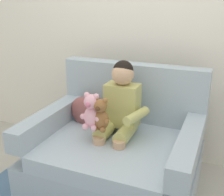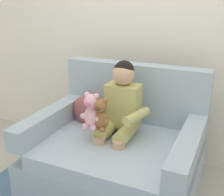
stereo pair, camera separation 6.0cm
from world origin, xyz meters
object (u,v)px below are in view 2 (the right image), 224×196
Objects in this scene: seated_child at (119,110)px; plush_pink at (92,112)px; armchair at (117,155)px; throw_pillow at (85,111)px; plush_brown at (101,115)px.

plush_pink is at bearing -134.86° from seated_child.
armchair is 4.80× the size of throw_pillow.
armchair is 0.38m from seated_child.
armchair reaches higher than plush_brown.
armchair is 5.02× the size of plush_brown.
seated_child is at bearing 64.44° from plush_brown.
plush_pink is at bearing -136.67° from armchair.
armchair is 0.47m from throw_pillow.
plush_pink is at bearing -52.02° from throw_pillow.
armchair is at bearing 57.62° from plush_pink.
plush_pink is at bearing 175.01° from plush_brown.
seated_child reaches higher than plush_brown.
plush_brown is at bearing -117.73° from seated_child.
armchair is 4.52× the size of plush_pink.
throw_pillow is at bearing 158.34° from armchair.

